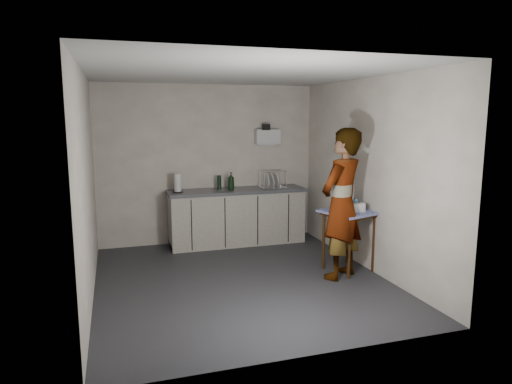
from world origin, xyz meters
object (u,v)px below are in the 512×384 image
object	(u,v)px
side_table	(349,219)
standing_man	(342,204)
dish_rack	(272,184)
kitchen_counter	(237,218)
bakery_box	(350,204)
paper_towel	(178,183)
soap_bottle	(231,181)
soda_can	(231,186)
dark_bottle	(219,182)

from	to	relation	value
side_table	standing_man	bearing A→B (deg)	-156.57
dish_rack	side_table	bearing A→B (deg)	-73.71
kitchen_counter	bakery_box	size ratio (longest dim) A/B	5.55
paper_towel	bakery_box	size ratio (longest dim) A/B	0.73
soap_bottle	paper_towel	size ratio (longest dim) A/B	0.98
paper_towel	dish_rack	bearing A→B (deg)	-1.22
standing_man	soap_bottle	xyz separation A→B (m)	(-0.97, 1.94, 0.08)
side_table	bakery_box	xyz separation A→B (m)	(0.02, 0.03, 0.20)
kitchen_counter	side_table	world-z (taller)	kitchen_counter
soda_can	paper_towel	distance (m)	0.86
soap_bottle	dark_bottle	world-z (taller)	soap_bottle
dark_bottle	kitchen_counter	bearing A→B (deg)	-11.40
side_table	dark_bottle	world-z (taller)	dark_bottle
standing_man	side_table	bearing A→B (deg)	-170.91
side_table	bakery_box	bearing A→B (deg)	37.30
kitchen_counter	dark_bottle	size ratio (longest dim) A/B	9.62
dish_rack	bakery_box	world-z (taller)	bakery_box
kitchen_counter	dish_rack	bearing A→B (deg)	-4.48
kitchen_counter	standing_man	xyz separation A→B (m)	(0.87, -1.96, 0.55)
soap_bottle	dish_rack	bearing A→B (deg)	-1.94
paper_towel	dish_rack	size ratio (longest dim) A/B	0.71
kitchen_counter	dish_rack	world-z (taller)	dish_rack
standing_man	bakery_box	xyz separation A→B (m)	(0.25, 0.23, -0.05)
soap_bottle	bakery_box	size ratio (longest dim) A/B	0.71
soda_can	paper_towel	size ratio (longest dim) A/B	0.38
side_table	paper_towel	xyz separation A→B (m)	(-2.06, 1.74, 0.32)
standing_man	soap_bottle	world-z (taller)	standing_man
soda_can	soap_bottle	bearing A→B (deg)	166.48
bakery_box	dark_bottle	bearing A→B (deg)	123.60
paper_towel	bakery_box	xyz separation A→B (m)	(2.08, -1.72, -0.13)
soap_bottle	dark_bottle	distance (m)	0.20
dark_bottle	bakery_box	size ratio (longest dim) A/B	0.58
side_table	dish_rack	distance (m)	1.80
kitchen_counter	paper_towel	bearing A→B (deg)	-179.17
soda_can	bakery_box	world-z (taller)	bakery_box
kitchen_counter	standing_man	distance (m)	2.21
side_table	dish_rack	size ratio (longest dim) A/B	2.00
soda_can	dark_bottle	distance (m)	0.20
dish_rack	standing_man	bearing A→B (deg)	-81.97
soda_can	side_table	bearing A→B (deg)	-55.36
side_table	dark_bottle	size ratio (longest dim) A/B	3.57
kitchen_counter	soda_can	xyz separation A→B (m)	(-0.10, -0.02, 0.54)
side_table	paper_towel	distance (m)	2.72
soap_bottle	soda_can	bearing A→B (deg)	-13.52
side_table	bakery_box	world-z (taller)	bakery_box
soda_can	dark_bottle	size ratio (longest dim) A/B	0.48
kitchen_counter	standing_man	world-z (taller)	standing_man
side_table	soap_bottle	distance (m)	2.13
dish_rack	bakery_box	distance (m)	1.76
soda_can	paper_towel	bearing A→B (deg)	179.35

